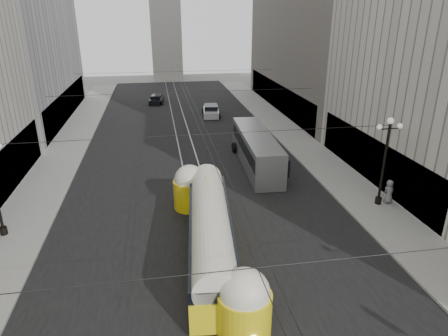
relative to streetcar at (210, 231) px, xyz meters
name	(u,v)px	position (x,y,z in m)	size (l,w,h in m)	color
road	(187,151)	(0.18, 18.70, -1.59)	(20.00, 85.00, 0.02)	black
sidewalk_left	(69,146)	(-11.82, 22.20, -1.51)	(4.00, 72.00, 0.15)	gray
sidewalk_right	(290,134)	(12.18, 22.20, -1.51)	(4.00, 72.00, 0.15)	gray
rail_left	(179,151)	(-0.57, 18.70, -1.59)	(0.12, 85.00, 0.04)	gray
rail_right	(194,150)	(0.93, 18.70, -1.59)	(0.12, 85.00, 0.04)	gray
distant_tower	(164,1)	(0.18, 66.20, 13.38)	(6.00, 6.00, 31.36)	#B2AFA8
lamppost_right_mid	(385,157)	(12.78, 4.20, 2.16)	(1.86, 0.44, 6.37)	black
catenary	(187,94)	(0.30, 17.69, 4.29)	(25.00, 72.00, 0.23)	black
streetcar	(210,231)	(0.00, 0.00, 0.00)	(3.56, 14.88, 3.25)	yellow
city_bus	(256,148)	(6.01, 13.46, 0.07)	(3.03, 12.00, 3.02)	#939598
sedan_white_far	(211,111)	(4.56, 32.43, -0.91)	(2.48, 4.93, 1.50)	silver
sedan_dark_far	(157,100)	(-2.49, 41.72, -1.01)	(2.45, 4.30, 1.28)	black
pedestrian_sidewalk_right	(389,192)	(13.54, 4.24, -0.56)	(0.85, 0.52, 1.75)	slate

